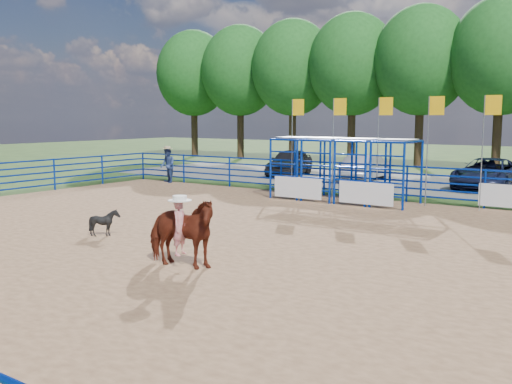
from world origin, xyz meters
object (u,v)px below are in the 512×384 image
(calf, at_px, (105,223))
(car_a, at_px, (290,162))
(spectator_cowboy, at_px, (168,165))
(car_b, at_px, (366,167))
(horse_and_rider, at_px, (180,230))
(car_c, at_px, (488,174))

(calf, distance_m, car_a, 18.65)
(spectator_cowboy, relative_size, car_a, 0.41)
(car_a, relative_size, car_b, 1.09)
(calf, relative_size, car_a, 0.17)
(horse_and_rider, xyz_separation_m, car_c, (2.33, 19.21, -0.16))
(calf, height_order, car_b, car_b)
(calf, bearing_deg, car_b, 7.33)
(calf, xyz_separation_m, car_a, (-4.73, 18.03, 0.37))
(horse_and_rider, height_order, car_a, horse_and_rider)
(car_a, bearing_deg, car_c, -13.94)
(car_b, height_order, car_c, car_c)
(car_a, bearing_deg, spectator_cowboy, -127.12)
(car_b, bearing_deg, spectator_cowboy, 41.74)
(horse_and_rider, height_order, car_c, horse_and_rider)
(spectator_cowboy, xyz_separation_m, car_a, (3.15, 7.06, -0.17))
(horse_and_rider, bearing_deg, spectator_cowboy, 134.30)
(horse_and_rider, relative_size, car_c, 0.43)
(spectator_cowboy, distance_m, car_a, 7.74)
(calf, distance_m, car_c, 19.01)
(spectator_cowboy, height_order, car_a, spectator_cowboy)
(spectator_cowboy, bearing_deg, horse_and_rider, -45.70)
(spectator_cowboy, distance_m, car_b, 10.80)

